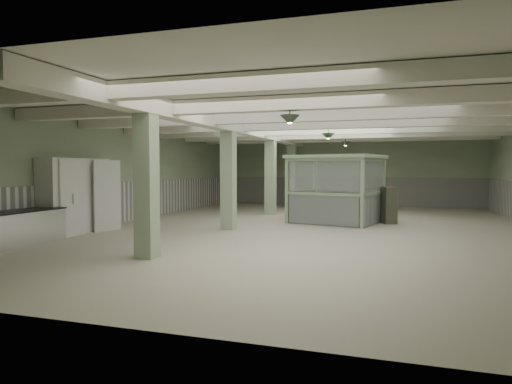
% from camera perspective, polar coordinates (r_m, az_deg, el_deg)
% --- Properties ---
extents(floor, '(20.00, 20.00, 0.00)m').
position_cam_1_polar(floor, '(15.23, 6.76, -4.55)').
color(floor, beige).
rests_on(floor, ground).
extents(ceiling, '(14.00, 20.00, 0.02)m').
position_cam_1_polar(ceiling, '(15.18, 6.85, 9.04)').
color(ceiling, white).
rests_on(ceiling, wall_back).
extents(wall_back, '(14.00, 0.02, 3.60)m').
position_cam_1_polar(wall_back, '(24.99, 11.15, 2.49)').
color(wall_back, '#A1B792').
rests_on(wall_back, floor).
extents(wall_front, '(14.00, 0.02, 3.60)m').
position_cam_1_polar(wall_front, '(5.61, -12.89, 0.92)').
color(wall_front, '#A1B792').
rests_on(wall_front, floor).
extents(wall_left, '(0.02, 20.00, 3.60)m').
position_cam_1_polar(wall_left, '(17.80, -15.92, 2.25)').
color(wall_left, '#A1B792').
rests_on(wall_left, floor).
extents(wainscot_left, '(0.05, 19.90, 1.50)m').
position_cam_1_polar(wainscot_left, '(17.83, -15.81, -1.12)').
color(wainscot_left, white).
rests_on(wainscot_left, floor).
extents(wainscot_back, '(13.90, 0.05, 1.50)m').
position_cam_1_polar(wainscot_back, '(25.00, 11.12, 0.09)').
color(wainscot_back, white).
rests_on(wainscot_back, floor).
extents(girder, '(0.45, 19.90, 0.40)m').
position_cam_1_polar(girder, '(15.82, -2.17, 8.02)').
color(girder, silver).
rests_on(girder, ceiling).
extents(beam_a, '(13.90, 0.35, 0.32)m').
position_cam_1_polar(beam_a, '(7.99, -3.62, 13.26)').
color(beam_a, silver).
rests_on(beam_a, ceiling).
extents(beam_b, '(13.90, 0.35, 0.32)m').
position_cam_1_polar(beam_b, '(10.33, 1.52, 10.92)').
color(beam_b, silver).
rests_on(beam_b, ceiling).
extents(beam_c, '(13.90, 0.35, 0.32)m').
position_cam_1_polar(beam_c, '(12.73, 4.70, 9.41)').
color(beam_c, silver).
rests_on(beam_c, ceiling).
extents(beam_d, '(13.90, 0.35, 0.32)m').
position_cam_1_polar(beam_d, '(15.17, 6.85, 8.37)').
color(beam_d, silver).
rests_on(beam_d, ceiling).
extents(beam_e, '(13.90, 0.35, 0.32)m').
position_cam_1_polar(beam_e, '(17.62, 8.39, 7.60)').
color(beam_e, silver).
rests_on(beam_e, ceiling).
extents(beam_f, '(13.90, 0.35, 0.32)m').
position_cam_1_polar(beam_f, '(20.08, 9.55, 7.03)').
color(beam_f, silver).
rests_on(beam_f, ceiling).
extents(beam_g, '(13.90, 0.35, 0.32)m').
position_cam_1_polar(beam_g, '(22.55, 10.46, 6.57)').
color(beam_g, silver).
rests_on(beam_g, ceiling).
extents(column_a, '(0.42, 0.42, 3.60)m').
position_cam_1_polar(column_a, '(10.33, -13.55, 1.83)').
color(column_a, '#9AB390').
rests_on(column_a, floor).
extents(column_b, '(0.42, 0.42, 3.60)m').
position_cam_1_polar(column_b, '(14.83, -3.47, 2.24)').
color(column_b, '#9AB390').
rests_on(column_b, floor).
extents(column_c, '(0.42, 0.42, 3.60)m').
position_cam_1_polar(column_c, '(19.57, 1.82, 2.42)').
color(column_c, '#9AB390').
rests_on(column_c, floor).
extents(column_d, '(0.42, 0.42, 3.60)m').
position_cam_1_polar(column_d, '(23.45, 4.50, 2.51)').
color(column_d, '#9AB390').
rests_on(column_d, floor).
extents(pendant_front, '(0.44, 0.44, 0.22)m').
position_cam_1_polar(pendant_front, '(10.16, 4.26, 8.95)').
color(pendant_front, '#344332').
rests_on(pendant_front, ceiling).
extents(pendant_mid, '(0.44, 0.44, 0.22)m').
position_cam_1_polar(pendant_mid, '(15.54, 9.01, 6.85)').
color(pendant_mid, '#344332').
rests_on(pendant_mid, ceiling).
extents(pendant_back, '(0.44, 0.44, 0.22)m').
position_cam_1_polar(pendant_back, '(20.49, 11.14, 5.89)').
color(pendant_back, '#344332').
rests_on(pendant_back, ceiling).
extents(walkin_cooler, '(0.98, 2.61, 2.39)m').
position_cam_1_polar(walkin_cooler, '(14.99, -21.56, -0.27)').
color(walkin_cooler, white).
rests_on(walkin_cooler, floor).
extents(guard_booth, '(3.62, 3.28, 2.47)m').
position_cam_1_polar(guard_booth, '(17.00, 9.98, 1.92)').
color(guard_booth, '#8EAA88').
rests_on(guard_booth, floor).
extents(filing_cabinet, '(0.63, 0.73, 1.32)m').
position_cam_1_polar(filing_cabinet, '(17.12, 16.25, -1.60)').
color(filing_cabinet, '#545446').
rests_on(filing_cabinet, floor).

